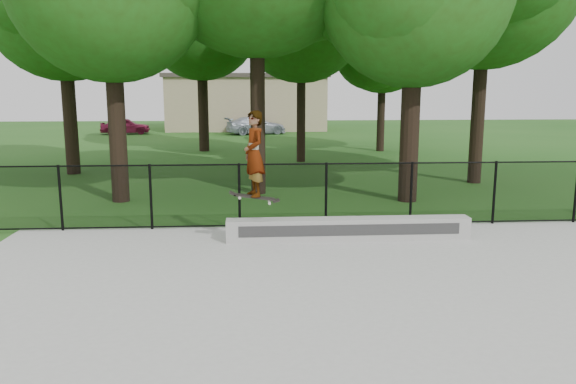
% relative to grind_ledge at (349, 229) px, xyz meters
% --- Properties ---
extents(ground, '(100.00, 100.00, 0.00)m').
position_rel_grind_ledge_xyz_m(ground, '(-0.33, -4.70, -0.29)').
color(ground, '#1E5016').
rests_on(ground, ground).
extents(concrete_slab, '(14.00, 12.00, 0.06)m').
position_rel_grind_ledge_xyz_m(concrete_slab, '(-0.33, -4.70, -0.26)').
color(concrete_slab, '#9F9F9A').
rests_on(concrete_slab, ground).
extents(grind_ledge, '(5.17, 0.40, 0.47)m').
position_rel_grind_ledge_xyz_m(grind_ledge, '(0.00, 0.00, 0.00)').
color(grind_ledge, '#A6A5A1').
rests_on(grind_ledge, concrete_slab).
extents(car_a, '(3.54, 1.83, 1.16)m').
position_rel_grind_ledge_xyz_m(car_a, '(-10.92, 29.13, 0.29)').
color(car_a, maroon).
rests_on(car_a, ground).
extents(car_b, '(2.92, 1.32, 1.03)m').
position_rel_grind_ledge_xyz_m(car_b, '(-2.08, 29.87, 0.22)').
color(car_b, black).
rests_on(car_b, ground).
extents(car_c, '(4.22, 2.77, 1.23)m').
position_rel_grind_ledge_xyz_m(car_c, '(-1.66, 28.33, 0.32)').
color(car_c, '#A8AFBF').
rests_on(car_c, ground).
extents(skater_airborne, '(0.84, 0.73, 1.87)m').
position_rel_grind_ledge_xyz_m(skater_airborne, '(-1.99, -0.26, 1.62)').
color(skater_airborne, black).
rests_on(skater_airborne, ground).
extents(chainlink_fence, '(16.06, 0.06, 1.50)m').
position_rel_grind_ledge_xyz_m(chainlink_fence, '(-0.33, 1.20, 0.52)').
color(chainlink_fence, black).
rests_on(chainlink_fence, concrete_slab).
extents(distant_building, '(12.40, 6.40, 4.30)m').
position_rel_grind_ledge_xyz_m(distant_building, '(-2.33, 33.30, 1.87)').
color(distant_building, tan).
rests_on(distant_building, ground).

